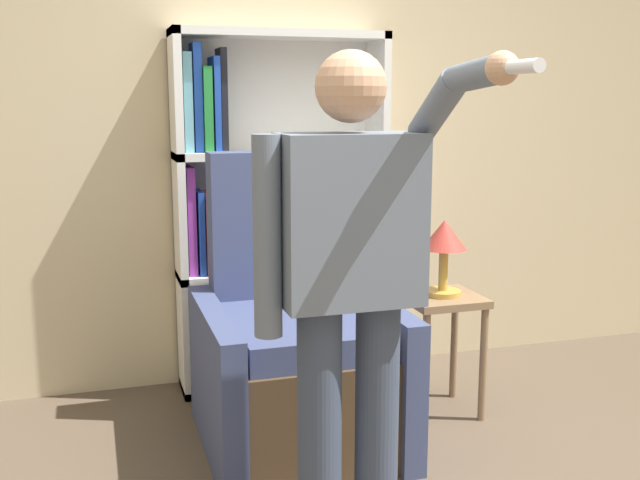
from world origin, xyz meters
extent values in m
cube|color=beige|center=(0.00, 2.03, 1.40)|extent=(8.00, 0.06, 2.80)
cube|color=white|center=(-0.69, 1.85, 0.93)|extent=(0.04, 0.28, 1.87)
cube|color=white|center=(0.38, 1.85, 0.93)|extent=(0.04, 0.28, 1.87)
cube|color=white|center=(-0.15, 1.98, 0.93)|extent=(1.11, 0.01, 1.87)
cube|color=white|center=(-0.15, 1.85, 0.02)|extent=(1.11, 0.28, 0.04)
cube|color=white|center=(-0.15, 1.85, 0.62)|extent=(1.11, 0.28, 0.04)
cube|color=white|center=(-0.15, 1.85, 1.24)|extent=(1.11, 0.28, 0.04)
cube|color=white|center=(-0.15, 1.85, 1.85)|extent=(1.11, 0.28, 0.04)
cube|color=white|center=(-0.64, 1.85, 0.23)|extent=(0.03, 0.17, 0.39)
cube|color=gold|center=(-0.59, 1.85, 0.22)|extent=(0.05, 0.23, 0.36)
cube|color=#337070|center=(-0.53, 1.85, 0.28)|extent=(0.05, 0.17, 0.48)
cube|color=#9E7A47|center=(-0.49, 1.85, 0.31)|extent=(0.03, 0.21, 0.53)
cube|color=red|center=(-0.44, 1.85, 0.27)|extent=(0.05, 0.23, 0.46)
cube|color=purple|center=(-0.64, 1.85, 0.92)|extent=(0.04, 0.19, 0.55)
cube|color=#1E47B2|center=(-0.59, 1.85, 0.85)|extent=(0.03, 0.21, 0.43)
cube|color=#BC4C56|center=(-0.55, 1.85, 0.85)|extent=(0.03, 0.24, 0.41)
cube|color=#238438|center=(-0.50, 1.85, 0.83)|extent=(0.05, 0.16, 0.38)
cube|color=#1E47B2|center=(-0.46, 1.85, 0.90)|extent=(0.03, 0.17, 0.51)
cube|color=#5B99A8|center=(-0.63, 1.85, 1.51)|extent=(0.04, 0.18, 0.48)
cube|color=#1E47B2|center=(-0.58, 1.85, 1.53)|extent=(0.04, 0.16, 0.53)
cube|color=#238438|center=(-0.54, 1.85, 1.47)|extent=(0.04, 0.21, 0.42)
cube|color=#1E47B2|center=(-0.49, 1.85, 1.50)|extent=(0.03, 0.21, 0.47)
cube|color=black|center=(-0.46, 1.85, 1.52)|extent=(0.03, 0.17, 0.51)
cube|color=#4C3823|center=(-0.28, 1.09, 0.24)|extent=(0.63, 0.84, 0.48)
cube|color=#3D4770|center=(-0.28, 1.05, 0.54)|extent=(0.59, 0.72, 0.12)
cube|color=#3D4770|center=(-0.28, 1.47, 0.76)|extent=(0.63, 0.16, 1.05)
cube|color=#3D4770|center=(-0.64, 1.09, 0.32)|extent=(0.10, 0.92, 0.65)
cube|color=#3D4770|center=(0.09, 1.09, 0.32)|extent=(0.10, 0.92, 0.65)
cylinder|color=#384256|center=(-0.42, 0.31, 0.43)|extent=(0.15, 0.15, 0.86)
cylinder|color=#384256|center=(-0.21, 0.31, 0.43)|extent=(0.15, 0.15, 0.86)
cube|color=slate|center=(-0.32, 0.31, 1.14)|extent=(0.46, 0.24, 0.55)
sphere|color=tan|center=(-0.32, 0.31, 1.56)|extent=(0.23, 0.23, 0.23)
cylinder|color=slate|center=(-0.59, 0.31, 1.10)|extent=(0.09, 0.09, 0.64)
cylinder|color=slate|center=(-0.08, 0.19, 1.50)|extent=(0.09, 0.28, 0.23)
cylinder|color=slate|center=(-0.08, -0.05, 1.59)|extent=(0.08, 0.27, 0.10)
sphere|color=tan|center=(-0.08, -0.18, 1.60)|extent=(0.09, 0.09, 0.09)
cylinder|color=white|center=(-0.08, -0.28, 1.60)|extent=(0.04, 0.15, 0.04)
cube|color=#846647|center=(0.48, 1.23, 0.58)|extent=(0.36, 0.36, 0.04)
cylinder|color=#846647|center=(0.33, 1.08, 0.28)|extent=(0.04, 0.04, 0.56)
cylinder|color=#846647|center=(0.63, 1.08, 0.28)|extent=(0.04, 0.04, 0.56)
cylinder|color=#846647|center=(0.33, 1.38, 0.28)|extent=(0.04, 0.04, 0.56)
cylinder|color=#846647|center=(0.63, 1.38, 0.28)|extent=(0.04, 0.04, 0.56)
cylinder|color=gold|center=(0.48, 1.23, 0.61)|extent=(0.18, 0.18, 0.02)
cylinder|color=gold|center=(0.48, 1.23, 0.72)|extent=(0.04, 0.04, 0.20)
cone|color=#B2382D|center=(0.48, 1.23, 0.89)|extent=(0.22, 0.22, 0.14)
camera|label=1|loc=(-1.11, -1.93, 1.52)|focal=42.00mm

